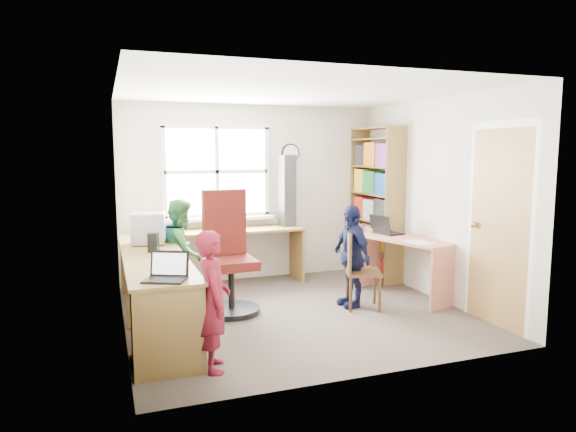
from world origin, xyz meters
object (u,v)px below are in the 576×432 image
object	(u,v)px
wooden_chair	(358,267)
person_green	(182,252)
cd_tower	(287,191)
potted_plant	(213,219)
person_navy	(351,256)
person_red	(213,301)
laptop_left	(167,273)
laptop_right	(385,230)
bookshelf	(376,207)
l_desk	(178,290)
right_desk	(405,254)
swivel_chair	(229,260)
crt_monitor	(148,228)

from	to	relation	value
wooden_chair	person_green	size ratio (longest dim) A/B	0.71
cd_tower	potted_plant	world-z (taller)	cd_tower
cd_tower	person_navy	bearing A→B (deg)	-91.27
wooden_chair	person_red	size ratio (longest dim) A/B	0.75
laptop_left	wooden_chair	bearing A→B (deg)	48.81
wooden_chair	laptop_right	distance (m)	0.94
laptop_left	laptop_right	size ratio (longest dim) A/B	0.98
bookshelf	potted_plant	world-z (taller)	bookshelf
laptop_right	person_navy	size ratio (longest dim) A/B	0.35
l_desk	right_desk	xyz separation A→B (m)	(2.80, 0.46, 0.07)
wooden_chair	laptop_left	size ratio (longest dim) A/B	2.16
swivel_chair	cd_tower	xyz separation A→B (m)	(1.09, 1.12, 0.66)
crt_monitor	laptop_right	size ratio (longest dim) A/B	0.97
swivel_chair	person_green	distance (m)	0.62
wooden_chair	crt_monitor	bearing A→B (deg)	-178.80
laptop_left	laptop_right	distance (m)	3.26
person_navy	cd_tower	bearing A→B (deg)	-173.47
bookshelf	person_red	distance (m)	3.67
person_green	bookshelf	bearing A→B (deg)	-63.57
wooden_chair	cd_tower	distance (m)	1.72
bookshelf	potted_plant	distance (m)	2.28
right_desk	bookshelf	bearing A→B (deg)	64.66
laptop_right	cd_tower	size ratio (longest dim) A/B	0.42
bookshelf	crt_monitor	bearing A→B (deg)	-170.66
cd_tower	potted_plant	size ratio (longest dim) A/B	3.28
right_desk	bookshelf	distance (m)	1.12
wooden_chair	cd_tower	xyz separation A→B (m)	(-0.30, 1.52, 0.76)
swivel_chair	bookshelf	bearing A→B (deg)	17.22
l_desk	potted_plant	xyz separation A→B (m)	(0.69, 1.67, 0.44)
l_desk	person_red	size ratio (longest dim) A/B	2.56
wooden_chair	crt_monitor	size ratio (longest dim) A/B	2.18
person_red	person_green	bearing A→B (deg)	5.96
laptop_left	swivel_chair	bearing A→B (deg)	84.29
l_desk	bookshelf	xyz separation A→B (m)	(2.96, 1.47, 0.55)
l_desk	potted_plant	bearing A→B (deg)	67.68
bookshelf	cd_tower	size ratio (longest dim) A/B	2.16
right_desk	cd_tower	distance (m)	1.81
right_desk	laptop_left	size ratio (longest dim) A/B	3.42
laptop_right	laptop_left	bearing A→B (deg)	105.60
laptop_left	person_green	xyz separation A→B (m)	(0.37, 1.78, -0.19)
crt_monitor	person_red	size ratio (longest dim) A/B	0.35
l_desk	right_desk	size ratio (longest dim) A/B	2.14
laptop_right	person_red	xyz separation A→B (m)	(-2.54, -1.65, -0.21)
right_desk	laptop_right	xyz separation A→B (m)	(-0.10, 0.33, 0.26)
right_desk	person_navy	xyz separation A→B (m)	(-0.80, -0.13, 0.06)
cd_tower	person_navy	xyz separation A→B (m)	(0.28, -1.41, -0.65)
potted_plant	bookshelf	bearing A→B (deg)	-5.14
l_desk	person_navy	bearing A→B (deg)	9.26
swivel_chair	person_green	bearing A→B (deg)	133.07
l_desk	person_green	distance (m)	1.08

